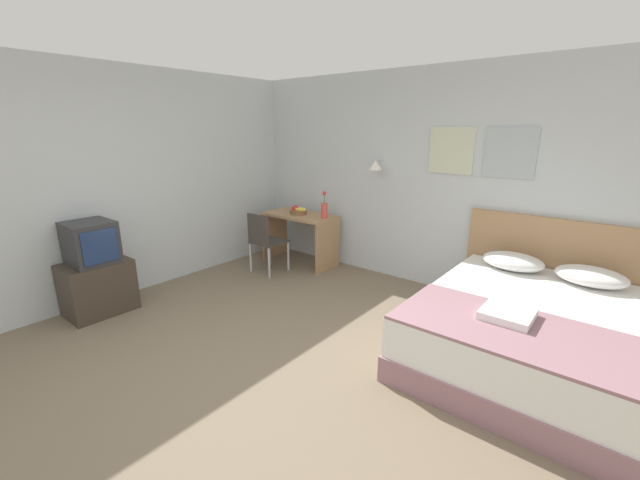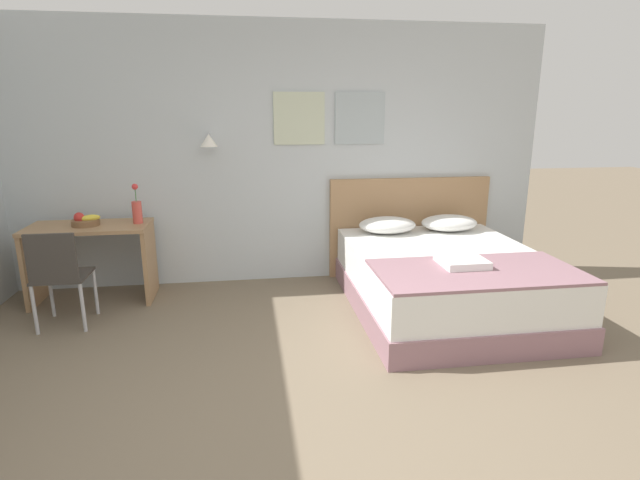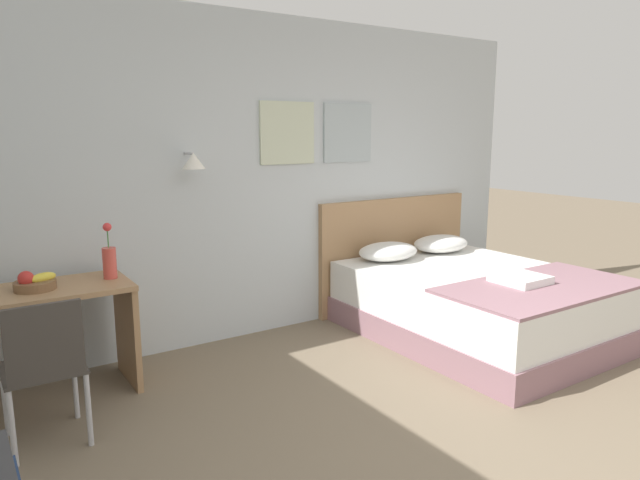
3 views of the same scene
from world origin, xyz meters
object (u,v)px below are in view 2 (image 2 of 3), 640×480
object	(u,v)px
folded_towel_near_foot	(462,261)
desk	(91,249)
bed	(445,281)
throw_blanket	(478,271)
flower_vase	(137,210)
pillow_left	(387,225)
headboard	(409,227)
pillow_right	(449,223)
fruit_bowl	(85,221)
desk_chair	(58,272)

from	to	relation	value
folded_towel_near_foot	desk	bearing A→B (deg)	159.50
bed	folded_towel_near_foot	size ratio (longest dim) A/B	5.84
throw_blanket	flower_vase	size ratio (longest dim) A/B	4.25
pillow_left	throw_blanket	distance (m)	1.42
headboard	pillow_right	xyz separation A→B (m)	(0.34, -0.29, 0.10)
fruit_bowl	flower_vase	distance (m)	0.47
folded_towel_near_foot	pillow_right	bearing A→B (deg)	71.93
bed	folded_towel_near_foot	distance (m)	0.57
pillow_left	flower_vase	distance (m)	2.47
throw_blanket	desk	world-z (taller)	desk
headboard	fruit_bowl	distance (m)	3.29
pillow_right	desk	size ratio (longest dim) A/B	0.54
headboard	fruit_bowl	world-z (taller)	headboard
bed	flower_vase	size ratio (longest dim) A/B	5.51
desk	pillow_right	bearing A→B (deg)	0.78
throw_blanket	flower_vase	xyz separation A→B (m)	(-2.79, 1.35, 0.31)
desk	fruit_bowl	distance (m)	0.27
headboard	fruit_bowl	bearing A→B (deg)	-173.84
bed	flower_vase	bearing A→B (deg)	164.98
folded_towel_near_foot	desk	xyz separation A→B (m)	(-3.17, 1.19, -0.10)
pillow_right	fruit_bowl	distance (m)	3.60
folded_towel_near_foot	desk	world-z (taller)	desk
throw_blanket	flower_vase	world-z (taller)	flower_vase
fruit_bowl	flower_vase	bearing A→B (deg)	3.89
headboard	pillow_right	bearing A→B (deg)	-41.17
throw_blanket	folded_towel_near_foot	xyz separation A→B (m)	(-0.07, 0.15, 0.04)
folded_towel_near_foot	desk	distance (m)	3.39
fruit_bowl	desk_chair	bearing A→B (deg)	-95.37
pillow_right	fruit_bowl	size ratio (longest dim) A/B	2.25
headboard	folded_towel_near_foot	bearing A→B (deg)	-92.52
folded_towel_near_foot	fruit_bowl	world-z (taller)	fruit_bowl
bed	desk_chair	bearing A→B (deg)	178.59
bed	throw_blanket	size ratio (longest dim) A/B	1.30
bed	pillow_right	distance (m)	0.92
headboard	pillow_left	world-z (taller)	headboard
desk_chair	pillow_left	bearing A→B (deg)	13.11
folded_towel_near_foot	desk_chair	world-z (taller)	desk_chair
pillow_right	folded_towel_near_foot	size ratio (longest dim) A/B	1.66
headboard	pillow_right	distance (m)	0.46
headboard	throw_blanket	xyz separation A→B (m)	(0.00, -1.67, 0.03)
headboard	flower_vase	bearing A→B (deg)	-173.47
bed	folded_towel_near_foot	world-z (taller)	folded_towel_near_foot
folded_towel_near_foot	fruit_bowl	bearing A→B (deg)	159.76
bed	flower_vase	world-z (taller)	flower_vase
desk_chair	flower_vase	xyz separation A→B (m)	(0.52, 0.67, 0.37)
pillow_left	folded_towel_near_foot	world-z (taller)	pillow_left
headboard	throw_blanket	size ratio (longest dim) A/B	1.11
desk	bed	bearing A→B (deg)	-12.66
bed	headboard	xyz separation A→B (m)	(0.00, 1.07, 0.26)
bed	headboard	world-z (taller)	headboard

